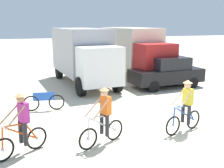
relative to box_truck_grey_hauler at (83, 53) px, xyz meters
The scene contains 8 objects.
ground_plane 9.06m from the box_truck_grey_hauler, 86.46° to the right, with size 120.00×120.00×0.00m, color beige.
box_truck_grey_hauler is the anchor object (origin of this frame).
box_truck_cream_rv 3.90m from the box_truck_grey_hauler, 14.92° to the left, with size 2.80×6.89×3.35m.
sedan_parked 5.12m from the box_truck_grey_hauler, 29.34° to the right, with size 4.30×2.01×1.76m.
cyclist_orange_shirt 9.38m from the box_truck_grey_hauler, 113.90° to the right, with size 1.55×0.90×1.82m.
cyclist_cowboy_hat 8.81m from the box_truck_grey_hauler, 99.20° to the right, with size 1.62×0.79×1.82m.
cyclist_near_camera 8.79m from the box_truck_grey_hauler, 79.81° to the right, with size 1.67×0.67×1.82m.
bicycle_spare 5.61m from the box_truck_grey_hauler, 121.40° to the right, with size 1.72×0.50×0.97m.
Camera 1 is at (-4.25, -7.30, 3.69)m, focal length 43.69 mm.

